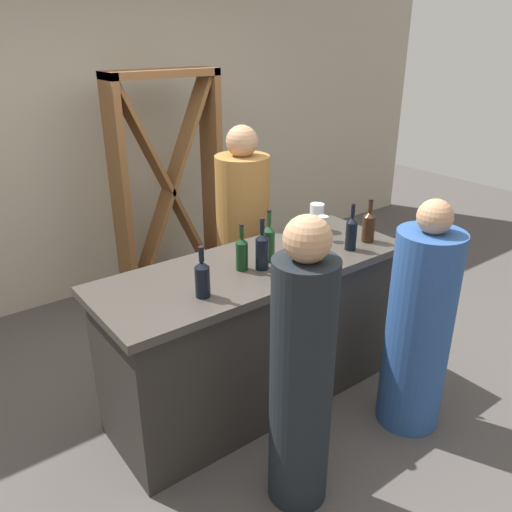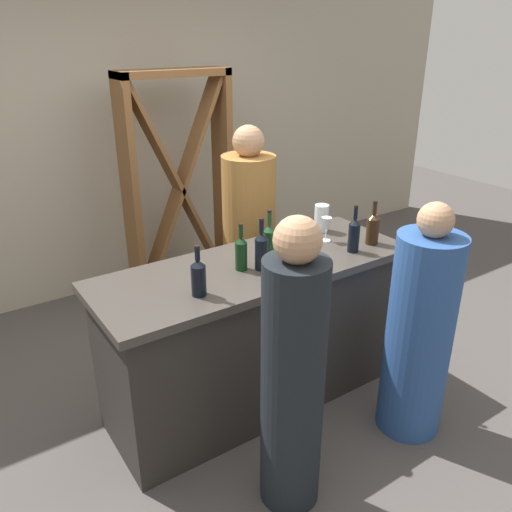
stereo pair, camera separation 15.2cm
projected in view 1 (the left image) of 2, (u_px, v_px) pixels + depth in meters
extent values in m
plane|color=#4C4744|center=(256.00, 396.00, 3.48)|extent=(12.00, 12.00, 0.00)
cube|color=#B2A893|center=(104.00, 136.00, 4.52)|extent=(8.00, 0.10, 2.80)
cube|color=#2A2723|center=(256.00, 337.00, 3.29)|extent=(1.89, 0.64, 0.93)
cube|color=#3D3833|center=(256.00, 267.00, 3.10)|extent=(1.97, 0.72, 0.05)
cube|color=brown|center=(121.00, 200.00, 4.22)|extent=(0.06, 0.28, 1.97)
cube|color=brown|center=(212.00, 182.00, 4.70)|extent=(0.06, 0.28, 1.97)
cube|color=brown|center=(161.00, 73.00, 4.08)|extent=(0.94, 0.28, 0.06)
cube|color=brown|center=(176.00, 289.00, 4.84)|extent=(0.94, 0.28, 0.06)
cube|color=brown|center=(169.00, 190.00, 4.46)|extent=(0.86, 0.20, 1.87)
cube|color=brown|center=(169.00, 190.00, 4.46)|extent=(0.86, 0.20, 1.87)
cylinder|color=black|center=(203.00, 282.00, 2.68)|extent=(0.08, 0.08, 0.17)
cone|color=black|center=(202.00, 264.00, 2.64)|extent=(0.08, 0.08, 0.03)
cylinder|color=black|center=(201.00, 255.00, 2.62)|extent=(0.03, 0.03, 0.07)
cylinder|color=black|center=(201.00, 248.00, 2.60)|extent=(0.03, 0.03, 0.01)
cylinder|color=black|center=(242.00, 256.00, 2.98)|extent=(0.07, 0.07, 0.17)
cone|color=black|center=(242.00, 240.00, 2.94)|extent=(0.07, 0.07, 0.03)
cylinder|color=black|center=(242.00, 232.00, 2.92)|extent=(0.02, 0.02, 0.07)
cylinder|color=black|center=(242.00, 225.00, 2.90)|extent=(0.03, 0.03, 0.01)
cylinder|color=black|center=(262.00, 254.00, 2.99)|extent=(0.08, 0.08, 0.19)
cone|color=black|center=(262.00, 236.00, 2.94)|extent=(0.08, 0.08, 0.04)
cylinder|color=black|center=(262.00, 227.00, 2.92)|extent=(0.03, 0.03, 0.08)
cylinder|color=black|center=(262.00, 219.00, 2.90)|extent=(0.03, 0.03, 0.01)
cylinder|color=#193D1E|center=(269.00, 246.00, 3.09)|extent=(0.07, 0.07, 0.19)
cone|color=#193D1E|center=(269.00, 228.00, 3.04)|extent=(0.07, 0.07, 0.04)
cylinder|color=#193D1E|center=(269.00, 218.00, 3.02)|extent=(0.03, 0.03, 0.08)
cylinder|color=black|center=(269.00, 211.00, 3.00)|extent=(0.03, 0.03, 0.01)
cylinder|color=black|center=(351.00, 236.00, 3.25)|extent=(0.07, 0.07, 0.18)
cone|color=black|center=(352.00, 220.00, 3.21)|extent=(0.07, 0.07, 0.03)
cylinder|color=black|center=(353.00, 211.00, 3.19)|extent=(0.02, 0.02, 0.08)
cylinder|color=black|center=(353.00, 205.00, 3.17)|extent=(0.03, 0.03, 0.01)
cylinder|color=#331E0F|center=(368.00, 229.00, 3.38)|extent=(0.08, 0.08, 0.17)
cone|color=#331E0F|center=(370.00, 214.00, 3.34)|extent=(0.08, 0.08, 0.03)
cylinder|color=#331E0F|center=(371.00, 206.00, 3.32)|extent=(0.03, 0.03, 0.07)
cylinder|color=black|center=(371.00, 200.00, 3.30)|extent=(0.03, 0.03, 0.01)
cylinder|color=white|center=(280.00, 280.00, 2.88)|extent=(0.06, 0.06, 0.00)
cylinder|color=white|center=(280.00, 273.00, 2.87)|extent=(0.01, 0.01, 0.08)
cone|color=white|center=(280.00, 261.00, 2.84)|extent=(0.06, 0.06, 0.07)
cone|color=maroon|center=(280.00, 265.00, 2.85)|extent=(0.05, 0.05, 0.02)
cylinder|color=white|center=(296.00, 265.00, 3.06)|extent=(0.06, 0.06, 0.00)
cylinder|color=white|center=(296.00, 260.00, 3.05)|extent=(0.01, 0.01, 0.07)
cone|color=white|center=(296.00, 248.00, 3.02)|extent=(0.07, 0.07, 0.08)
cylinder|color=white|center=(322.00, 239.00, 3.44)|extent=(0.07, 0.07, 0.00)
cylinder|color=white|center=(322.00, 234.00, 3.43)|extent=(0.01, 0.01, 0.07)
cone|color=white|center=(323.00, 222.00, 3.40)|extent=(0.07, 0.07, 0.09)
cylinder|color=silver|center=(317.00, 217.00, 3.58)|extent=(0.10, 0.10, 0.19)
cylinder|color=black|center=(301.00, 388.00, 2.49)|extent=(0.39, 0.39, 1.35)
sphere|color=tan|center=(307.00, 239.00, 2.18)|extent=(0.21, 0.21, 0.21)
cylinder|color=#284C8C|center=(418.00, 332.00, 3.04)|extent=(0.50, 0.50, 1.26)
sphere|color=tan|center=(435.00, 217.00, 2.75)|extent=(0.19, 0.19, 0.19)
cylinder|color=#9E6B33|center=(243.00, 249.00, 3.97)|extent=(0.45, 0.45, 1.43)
sphere|color=tan|center=(242.00, 141.00, 3.64)|extent=(0.23, 0.23, 0.23)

